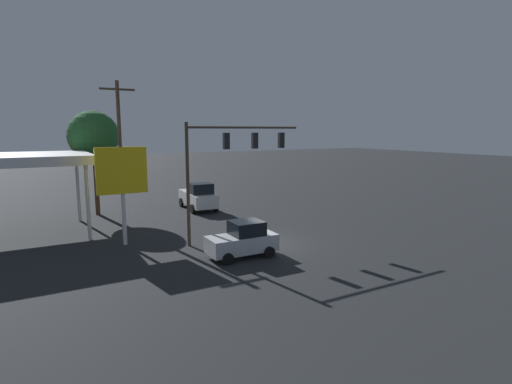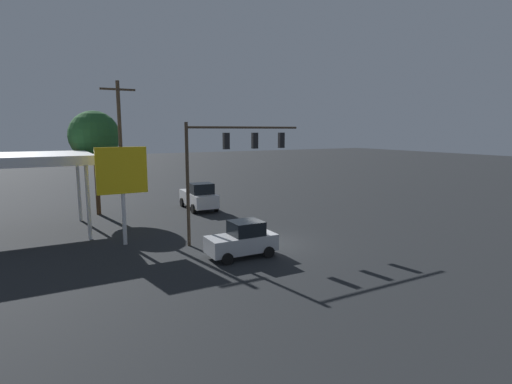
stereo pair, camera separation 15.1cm
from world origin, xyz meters
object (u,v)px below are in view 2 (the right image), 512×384
Objects in this scene: traffic_signal_assembly at (230,153)px; pickup_parked at (199,197)px; hatchback_crossing at (243,240)px; utility_pole at (121,151)px; price_sign at (122,174)px; street_tree at (94,136)px.

traffic_signal_assembly reaches higher than pickup_parked.
traffic_signal_assembly is at bearing -104.68° from hatchback_crossing.
traffic_signal_assembly is 5.77m from hatchback_crossing.
traffic_signal_assembly is at bearing 125.36° from utility_pole.
street_tree is at bearing -89.02° from price_sign.
hatchback_crossing is at bearing 111.62° from utility_pole.
hatchback_crossing is 17.46m from street_tree.
pickup_parked is (-2.67, -13.71, 0.16)m from hatchback_crossing.
price_sign is at bearing -46.25° from hatchback_crossing.
street_tree is at bearing -101.19° from pickup_parked.
price_sign is 11.79m from pickup_parked.
pickup_parked is at bearing -99.60° from traffic_signal_assembly.
street_tree is (8.05, -1.98, 5.31)m from pickup_parked.
hatchback_crossing is 0.45× the size of street_tree.
pickup_parked is (-7.88, -8.17, -3.19)m from price_sign.
hatchback_crossing is 0.72× the size of pickup_parked.
street_tree is at bearing -70.55° from hatchback_crossing.
traffic_signal_assembly is at bearing 161.09° from price_sign.
utility_pole is (5.20, -7.32, -0.05)m from traffic_signal_assembly.
pickup_parked is 9.84m from street_tree.
utility_pole is at bearing -54.64° from traffic_signal_assembly.
utility_pole is at bearing -100.25° from price_sign.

